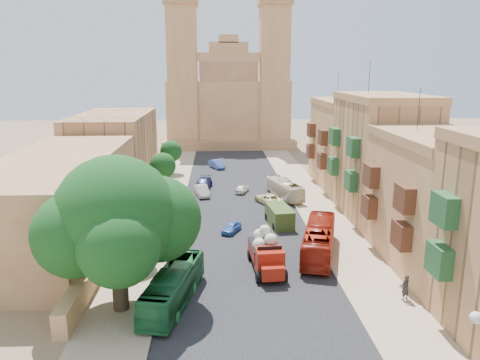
{
  "coord_description": "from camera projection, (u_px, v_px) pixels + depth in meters",
  "views": [
    {
      "loc": [
        -2.64,
        -26.4,
        16.52
      ],
      "look_at": [
        0.0,
        26.0,
        4.0
      ],
      "focal_mm": 35.0,
      "sensor_mm": 36.0,
      "label": 1
    }
  ],
  "objects": [
    {
      "name": "car_cream",
      "position": [
        268.0,
        199.0,
        58.63
      ],
      "size": [
        3.81,
        5.02,
        1.27
      ],
      "primitive_type": "imported",
      "rotation": [
        0.0,
        0.0,
        3.57
      ],
      "color": "beige",
      "rests_on": "ground"
    },
    {
      "name": "pedestrian_c",
      "position": [
        330.0,
        238.0,
        44.16
      ],
      "size": [
        0.56,
        1.15,
        1.9
      ],
      "primitive_type": "imported",
      "rotation": [
        0.0,
        0.0,
        4.8
      ],
      "color": "#353439",
      "rests_on": "ground"
    },
    {
      "name": "car_white_b",
      "position": [
        242.0,
        189.0,
        63.81
      ],
      "size": [
        2.3,
        3.44,
        1.09
      ],
      "primitive_type": "imported",
      "rotation": [
        0.0,
        0.0,
        2.79
      ],
      "color": "white",
      "rests_on": "ground"
    },
    {
      "name": "sidewalk_west",
      "position": [
        162.0,
        205.0,
        58.29
      ],
      "size": [
        5.0,
        140.0,
        0.01
      ],
      "primitive_type": "cube",
      "color": "tan",
      "rests_on": "ground"
    },
    {
      "name": "street_tree_a",
      "position": [
        131.0,
        222.0,
        39.91
      ],
      "size": [
        3.64,
        3.64,
        5.59
      ],
      "color": "#37291B",
      "rests_on": "ground"
    },
    {
      "name": "road_surface",
      "position": [
        238.0,
        203.0,
        58.76
      ],
      "size": [
        14.0,
        140.0,
        0.01
      ],
      "primitive_type": "cube",
      "color": "black",
      "rests_on": "ground"
    },
    {
      "name": "street_tree_d",
      "position": [
        171.0,
        151.0,
        74.92
      ],
      "size": [
        3.5,
        3.5,
        5.37
      ],
      "color": "#37291B",
      "rests_on": "ground"
    },
    {
      "name": "kerb_east",
      "position": [
        294.0,
        202.0,
        59.09
      ],
      "size": [
        0.25,
        140.0,
        0.12
      ],
      "primitive_type": "cube",
      "color": "tan",
      "rests_on": "ground"
    },
    {
      "name": "west_building_mid",
      "position": [
        115.0,
        147.0,
        70.32
      ],
      "size": [
        10.0,
        22.0,
        10.0
      ],
      "primitive_type": "cube",
      "color": "tan",
      "rests_on": "ground"
    },
    {
      "name": "red_truck",
      "position": [
        266.0,
        252.0,
        39.02
      ],
      "size": [
        2.88,
        6.41,
        3.65
      ],
      "color": "#98190B",
      "rests_on": "ground"
    },
    {
      "name": "street_tree_c",
      "position": [
        163.0,
        166.0,
        63.24
      ],
      "size": [
        3.58,
        3.58,
        5.51
      ],
      "color": "#37291B",
      "rests_on": "ground"
    },
    {
      "name": "ground",
      "position": [
        261.0,
        336.0,
        29.61
      ],
      "size": [
        260.0,
        260.0,
        0.0
      ],
      "primitive_type": "plane",
      "color": "brown"
    },
    {
      "name": "bus_red_east",
      "position": [
        319.0,
        240.0,
        42.24
      ],
      "size": [
        5.19,
        10.69,
        2.9
      ],
      "primitive_type": "imported",
      "rotation": [
        0.0,
        0.0,
        2.86
      ],
      "color": "maroon",
      "rests_on": "ground"
    },
    {
      "name": "townhouse_d",
      "position": [
        347.0,
        143.0,
        66.85
      ],
      "size": [
        9.0,
        14.0,
        15.9
      ],
      "color": "#B37F50",
      "rests_on": "ground"
    },
    {
      "name": "olive_pickup",
      "position": [
        279.0,
        216.0,
        50.51
      ],
      "size": [
        2.77,
        5.16,
        2.03
      ],
      "color": "#3E541F",
      "rests_on": "ground"
    },
    {
      "name": "car_blue_b",
      "position": [
        217.0,
        164.0,
        79.46
      ],
      "size": [
        3.06,
        4.45,
        1.39
      ],
      "primitive_type": "imported",
      "rotation": [
        0.0,
        0.0,
        0.42
      ],
      "color": "#4261C5",
      "rests_on": "ground"
    },
    {
      "name": "church",
      "position": [
        228.0,
        101.0,
        103.77
      ],
      "size": [
        28.0,
        22.5,
        36.3
      ],
      "color": "#B37F50",
      "rests_on": "ground"
    },
    {
      "name": "kerb_west",
      "position": [
        183.0,
        204.0,
        58.4
      ],
      "size": [
        0.25,
        140.0,
        0.12
      ],
      "primitive_type": "cube",
      "color": "tan",
      "rests_on": "ground"
    },
    {
      "name": "townhouse_b",
      "position": [
        436.0,
        200.0,
        39.77
      ],
      "size": [
        9.0,
        14.0,
        14.9
      ],
      "color": "#B37F50",
      "rests_on": "ground"
    },
    {
      "name": "townhouse_c",
      "position": [
        381.0,
        156.0,
        53.08
      ],
      "size": [
        9.0,
        14.0,
        17.4
      ],
      "color": "tan",
      "rests_on": "ground"
    },
    {
      "name": "car_blue_a",
      "position": [
        231.0,
        227.0,
        48.36
      ],
      "size": [
        2.48,
        3.41,
        1.08
      ],
      "primitive_type": "imported",
      "rotation": [
        0.0,
        0.0,
        -0.43
      ],
      "color": "#3462B4",
      "rests_on": "ground"
    },
    {
      "name": "west_wall",
      "position": [
        122.0,
        224.0,
        48.22
      ],
      "size": [
        1.0,
        40.0,
        1.8
      ],
      "primitive_type": "cube",
      "color": "#B37F50",
      "rests_on": "ground"
    },
    {
      "name": "ficus_tree",
      "position": [
        117.0,
        221.0,
        31.54
      ],
      "size": [
        11.02,
        10.14,
        11.02
      ],
      "color": "#37291B",
      "rests_on": "ground"
    },
    {
      "name": "pedestrian_a",
      "position": [
        405.0,
        287.0,
        34.09
      ],
      "size": [
        0.84,
        0.72,
        1.95
      ],
      "primitive_type": "imported",
      "rotation": [
        0.0,
        0.0,
        3.57
      ],
      "color": "#262528",
      "rests_on": "ground"
    },
    {
      "name": "sidewalk_east",
      "position": [
        313.0,
        202.0,
        59.22
      ],
      "size": [
        5.0,
        140.0,
        0.01
      ],
      "primitive_type": "cube",
      "color": "tan",
      "rests_on": "ground"
    },
    {
      "name": "west_building_low",
      "position": [
        59.0,
        199.0,
        45.25
      ],
      "size": [
        10.0,
        28.0,
        8.4
      ],
      "primitive_type": "cube",
      "color": "#9F6F45",
      "rests_on": "ground"
    },
    {
      "name": "bus_green_north",
      "position": [
        173.0,
        287.0,
        33.48
      ],
      "size": [
        4.2,
        9.71,
        2.63
      ],
      "primitive_type": "imported",
      "rotation": [
        0.0,
        0.0,
        -0.22
      ],
      "color": "#1D6633",
      "rests_on": "ground"
    },
    {
      "name": "car_white_a",
      "position": [
        202.0,
        191.0,
        62.13
      ],
      "size": [
        2.41,
        4.53,
        1.42
      ],
      "primitive_type": "imported",
      "rotation": [
        0.0,
        0.0,
        0.22
      ],
      "color": "beige",
      "rests_on": "ground"
    },
    {
      "name": "street_tree_b",
      "position": [
        151.0,
        190.0,
        51.62
      ],
      "size": [
        3.41,
        3.41,
        5.24
      ],
      "color": "#37291B",
      "rests_on": "ground"
    },
    {
      "name": "bus_cream_east",
      "position": [
        285.0,
        189.0,
        61.27
      ],
      "size": [
        4.17,
        8.58,
        2.33
      ],
      "primitive_type": "imported",
      "rotation": [
        0.0,
        0.0,
        3.42
      ],
      "color": "beige",
      "rests_on": "ground"
    },
    {
      "name": "car_dkblue",
      "position": [
        203.0,
        183.0,
        66.17
      ],
      "size": [
        2.77,
        5.19,
        1.43
      ],
      "primitive_type": "imported",
      "rotation": [
        0.0,
        0.0,
        -0.16
      ],
      "color": "#131749",
      "rests_on": "ground"
    }
  ]
}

